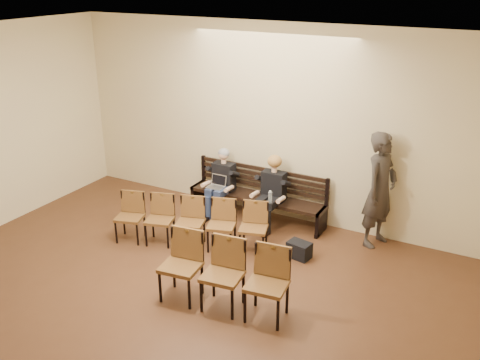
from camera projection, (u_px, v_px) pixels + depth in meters
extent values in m
cube|color=beige|center=(271.00, 123.00, 9.49)|extent=(8.00, 0.02, 3.50)
cube|color=white|center=(35.00, 67.00, 4.75)|extent=(8.00, 10.00, 0.02)
cube|color=black|center=(256.00, 207.00, 9.81)|extent=(2.60, 0.90, 0.45)
cube|color=silver|center=(215.00, 188.00, 9.76)|extent=(0.33, 0.27, 0.22)
cylinder|color=silver|center=(270.00, 203.00, 9.13)|extent=(0.08, 0.08, 0.23)
cube|color=black|center=(299.00, 250.00, 8.51)|extent=(0.40, 0.31, 0.27)
imported|color=#332D2A|center=(381.00, 181.00, 8.59)|extent=(0.74, 0.93, 2.23)
cube|color=brown|center=(190.00, 223.00, 8.77)|extent=(2.56, 1.18, 0.83)
cube|color=brown|center=(222.00, 276.00, 7.12)|extent=(1.82, 0.74, 0.98)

